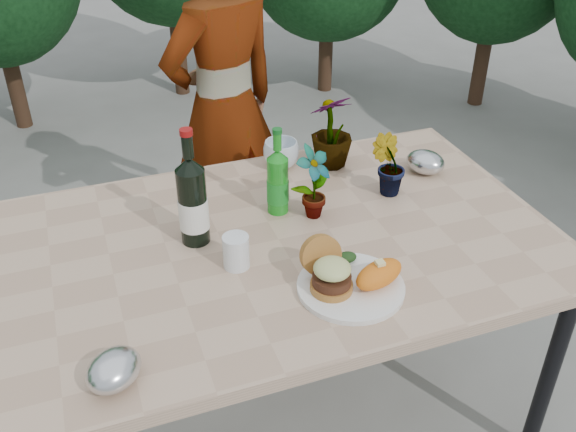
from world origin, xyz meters
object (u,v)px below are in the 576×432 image
object	(u,v)px
patio_table	(279,255)
dinner_plate	(351,287)
wine_bottle	(193,202)
person	(224,109)

from	to	relation	value
patio_table	dinner_plate	size ratio (longest dim) A/B	5.71
wine_bottle	patio_table	bearing A→B (deg)	-36.68
wine_bottle	dinner_plate	bearing A→B (deg)	-64.82
patio_table	person	world-z (taller)	person
patio_table	person	bearing A→B (deg)	84.29
patio_table	person	size ratio (longest dim) A/B	1.06
patio_table	wine_bottle	distance (m)	0.30
dinner_plate	person	bearing A→B (deg)	90.40
dinner_plate	person	distance (m)	1.21
dinner_plate	wine_bottle	xyz separation A→B (m)	(-0.33, 0.35, 0.12)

